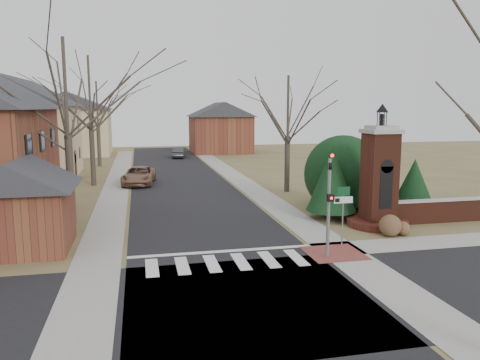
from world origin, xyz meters
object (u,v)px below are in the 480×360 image
object	(u,v)px
brick_gate_monument	(379,186)
pickup_truck	(139,176)
sign_post	(343,204)
traffic_signal_pole	(329,197)
distant_car	(179,152)

from	to	relation	value
brick_gate_monument	pickup_truck	world-z (taller)	brick_gate_monument
brick_gate_monument	pickup_truck	xyz separation A→B (m)	(-12.40, 16.74, -1.44)
sign_post	brick_gate_monument	bearing A→B (deg)	41.42
traffic_signal_pole	brick_gate_monument	bearing A→B (deg)	43.24
pickup_truck	brick_gate_monument	bearing A→B (deg)	-46.02
brick_gate_monument	distant_car	world-z (taller)	brick_gate_monument
traffic_signal_pole	sign_post	size ratio (longest dim) A/B	1.64
sign_post	pickup_truck	bearing A→B (deg)	114.48
traffic_signal_pole	distant_car	world-z (taller)	traffic_signal_pole
sign_post	brick_gate_monument	size ratio (longest dim) A/B	0.42
brick_gate_monument	distant_car	distance (m)	37.60
traffic_signal_pole	pickup_truck	xyz separation A→B (m)	(-7.70, 21.16, -1.86)
brick_gate_monument	pickup_truck	distance (m)	20.88
pickup_truck	distant_car	xyz separation A→B (m)	(5.00, 20.09, -0.04)
traffic_signal_pole	brick_gate_monument	world-z (taller)	brick_gate_monument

